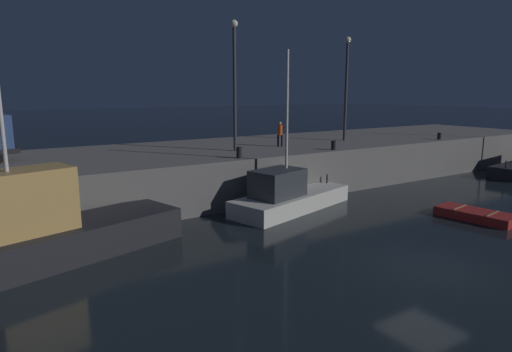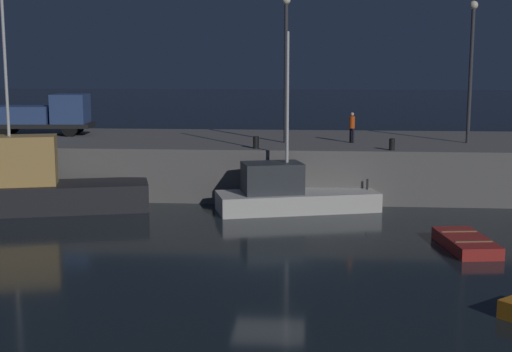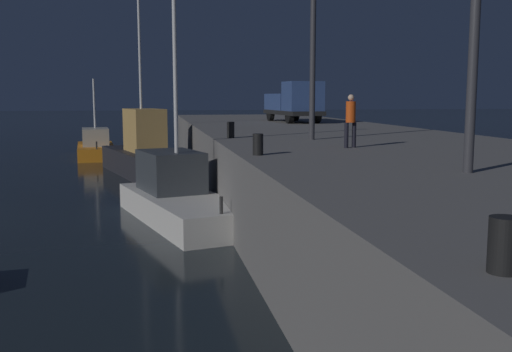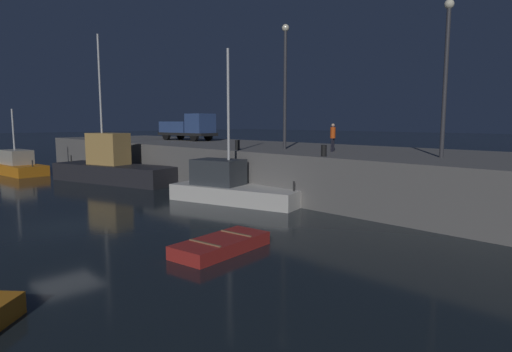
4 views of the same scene
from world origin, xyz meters
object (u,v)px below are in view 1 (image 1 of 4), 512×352
object	(u,v)px
lamp_post_east	(346,80)
bollard_east	(439,136)
bollard_west	(239,153)
dockworker	(280,132)
rowboat_white_mid	(475,215)
fishing_boat_blue	(43,235)
bollard_central	(333,145)
fishing_trawler_red	(288,195)
lamp_post_west	(235,75)

from	to	relation	value
lamp_post_east	bollard_east	xyz separation A→B (m)	(6.44, -3.33, -4.05)
bollard_west	dockworker	bearing A→B (deg)	31.70
bollard_east	rowboat_white_mid	bearing A→B (deg)	-136.21
rowboat_white_mid	lamp_post_east	distance (m)	13.77
fishing_boat_blue	bollard_east	size ratio (longest dim) A/B	20.97
fishing_boat_blue	bollard_west	bearing A→B (deg)	17.30
bollard_west	bollard_central	world-z (taller)	bollard_west
fishing_trawler_red	dockworker	bearing A→B (deg)	58.63
fishing_boat_blue	lamp_post_west	world-z (taller)	fishing_boat_blue
dockworker	bollard_central	size ratio (longest dim) A/B	2.82
fishing_boat_blue	lamp_post_east	size ratio (longest dim) A/B	1.44
lamp_post_east	bollard_central	world-z (taller)	lamp_post_east
bollard_west	bollard_central	xyz separation A→B (m)	(6.59, -0.17, -0.02)
fishing_boat_blue	bollard_east	xyz separation A→B (m)	(27.39, 3.20, 1.85)
fishing_trawler_red	bollard_central	distance (m)	5.60
rowboat_white_mid	lamp_post_west	xyz separation A→B (m)	(-7.19, 11.12, 6.88)
lamp_post_west	dockworker	distance (m)	4.96
dockworker	bollard_west	bearing A→B (deg)	-148.30
lamp_post_east	bollard_east	size ratio (longest dim) A/B	14.52
fishing_trawler_red	lamp_post_west	bearing A→B (deg)	95.04
rowboat_white_mid	lamp_post_west	size ratio (longest dim) A/B	0.49
rowboat_white_mid	dockworker	size ratio (longest dim) A/B	2.33
dockworker	bollard_west	xyz separation A→B (m)	(-4.83, -2.98, -0.61)
bollard_west	lamp_post_east	bearing A→B (deg)	17.31
rowboat_white_mid	lamp_post_east	world-z (taller)	lamp_post_east
dockworker	bollard_east	bearing A→B (deg)	-13.13
fishing_boat_blue	lamp_post_east	world-z (taller)	fishing_boat_blue
bollard_central	lamp_post_east	bearing A→B (deg)	39.64
lamp_post_east	bollard_west	bearing A→B (deg)	-162.69
fishing_trawler_red	bollard_west	size ratio (longest dim) A/B	13.74
bollard_central	fishing_trawler_red	bearing A→B (deg)	-158.79
fishing_trawler_red	bollard_west	bearing A→B (deg)	130.78
dockworker	bollard_west	distance (m)	5.70
rowboat_white_mid	bollard_east	world-z (taller)	bollard_east
fishing_trawler_red	rowboat_white_mid	size ratio (longest dim) A/B	2.21
bollard_central	bollard_east	world-z (taller)	bollard_central
fishing_boat_blue	bollard_central	bearing A→B (deg)	10.09
fishing_boat_blue	fishing_trawler_red	bearing A→B (deg)	5.27
rowboat_white_mid	lamp_post_east	xyz separation A→B (m)	(2.36, 11.77, 6.75)
fishing_boat_blue	rowboat_white_mid	size ratio (longest dim) A/B	2.83
lamp_post_west	bollard_central	world-z (taller)	lamp_post_west
lamp_post_east	bollard_central	size ratio (longest dim) A/B	12.86
rowboat_white_mid	bollard_central	xyz separation A→B (m)	(-1.94, 8.20, 2.73)
bollard_east	lamp_post_east	bearing A→B (deg)	152.66
bollard_central	bollard_east	size ratio (longest dim) A/B	1.13
lamp_post_east	fishing_boat_blue	bearing A→B (deg)	-162.70
fishing_trawler_red	fishing_boat_blue	bearing A→B (deg)	-174.73
fishing_trawler_red	bollard_east	world-z (taller)	fishing_trawler_red
bollard_west	bollard_east	distance (m)	17.33
lamp_post_east	lamp_post_west	bearing A→B (deg)	-176.15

